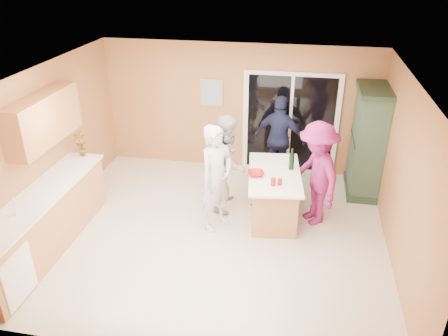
% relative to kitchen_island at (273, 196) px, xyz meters
% --- Properties ---
extents(floor, '(5.50, 5.50, 0.00)m').
position_rel_kitchen_island_xyz_m(floor, '(-0.90, -0.70, -0.39)').
color(floor, beige).
rests_on(floor, ground).
extents(ceiling, '(5.50, 5.00, 0.10)m').
position_rel_kitchen_island_xyz_m(ceiling, '(-0.90, -0.70, 2.21)').
color(ceiling, white).
rests_on(ceiling, wall_back).
extents(wall_back, '(5.50, 0.10, 2.60)m').
position_rel_kitchen_island_xyz_m(wall_back, '(-0.90, 1.80, 0.91)').
color(wall_back, tan).
rests_on(wall_back, ground).
extents(wall_front, '(5.50, 0.10, 2.60)m').
position_rel_kitchen_island_xyz_m(wall_front, '(-0.90, -3.20, 0.91)').
color(wall_front, tan).
rests_on(wall_front, ground).
extents(wall_left, '(0.10, 5.00, 2.60)m').
position_rel_kitchen_island_xyz_m(wall_left, '(-3.65, -0.70, 0.91)').
color(wall_left, tan).
rests_on(wall_left, ground).
extents(wall_right, '(0.10, 5.00, 2.60)m').
position_rel_kitchen_island_xyz_m(wall_right, '(1.85, -0.70, 0.91)').
color(wall_right, tan).
rests_on(wall_right, ground).
extents(left_cabinet_run, '(0.65, 3.05, 1.24)m').
position_rel_kitchen_island_xyz_m(left_cabinet_run, '(-3.35, -1.75, 0.07)').
color(left_cabinet_run, '#C1784B').
rests_on(left_cabinet_run, floor).
extents(upper_cabinets, '(0.35, 1.60, 0.75)m').
position_rel_kitchen_island_xyz_m(upper_cabinets, '(-3.48, -0.90, 1.49)').
color(upper_cabinets, '#C1784B').
rests_on(upper_cabinets, wall_left).
extents(sliding_door, '(1.90, 0.07, 2.10)m').
position_rel_kitchen_island_xyz_m(sliding_door, '(0.15, 1.76, 0.66)').
color(sliding_door, silver).
rests_on(sliding_door, floor).
extents(framed_picture, '(0.46, 0.04, 0.56)m').
position_rel_kitchen_island_xyz_m(framed_picture, '(-1.45, 1.78, 1.21)').
color(framed_picture, tan).
rests_on(framed_picture, wall_back).
extents(kitchen_island, '(1.03, 1.67, 0.83)m').
position_rel_kitchen_island_xyz_m(kitchen_island, '(0.00, 0.00, 0.00)').
color(kitchen_island, '#C1784B').
rests_on(kitchen_island, floor).
extents(green_hutch, '(0.59, 1.11, 2.04)m').
position_rel_kitchen_island_xyz_m(green_hutch, '(1.59, 1.20, 0.60)').
color(green_hutch, '#203423').
rests_on(green_hutch, floor).
extents(woman_white, '(0.71, 0.78, 1.80)m').
position_rel_kitchen_island_xyz_m(woman_white, '(-0.89, -0.50, 0.51)').
color(woman_white, silver).
rests_on(woman_white, floor).
extents(woman_grey, '(0.67, 0.85, 1.72)m').
position_rel_kitchen_island_xyz_m(woman_grey, '(-0.83, 0.20, 0.47)').
color(woman_grey, '#98989A').
rests_on(woman_grey, floor).
extents(woman_navy, '(1.08, 0.64, 1.73)m').
position_rel_kitchen_island_xyz_m(woman_navy, '(-0.02, 1.40, 0.47)').
color(woman_navy, '#1C213E').
rests_on(woman_navy, floor).
extents(woman_magenta, '(1.12, 1.33, 1.78)m').
position_rel_kitchen_island_xyz_m(woman_magenta, '(0.68, -0.03, 0.50)').
color(woman_magenta, '#7E1B5B').
rests_on(woman_magenta, floor).
extents(serving_bowl, '(0.33, 0.33, 0.07)m').
position_rel_kitchen_island_xyz_m(serving_bowl, '(-0.30, -0.14, 0.47)').
color(serving_bowl, '#B41614').
rests_on(serving_bowl, kitchen_island).
extents(tulip_vase, '(0.25, 0.19, 0.45)m').
position_rel_kitchen_island_xyz_m(tulip_vase, '(-3.35, -0.18, 0.77)').
color(tulip_vase, '#A12510').
rests_on(tulip_vase, left_cabinet_run).
extents(tumbler_near, '(0.08, 0.08, 0.12)m').
position_rel_kitchen_island_xyz_m(tumbler_near, '(0.01, -0.43, 0.50)').
color(tumbler_near, '#B41614').
rests_on(tumbler_near, kitchen_island).
extents(tumbler_far, '(0.09, 0.09, 0.10)m').
position_rel_kitchen_island_xyz_m(tumbler_far, '(0.11, -0.39, 0.49)').
color(tumbler_far, '#B41614').
rests_on(tumbler_far, kitchen_island).
extents(wine_bottle, '(0.09, 0.09, 0.38)m').
position_rel_kitchen_island_xyz_m(wine_bottle, '(0.26, 0.20, 0.59)').
color(wine_bottle, black).
rests_on(wine_bottle, kitchen_island).
extents(white_plate, '(0.26, 0.26, 0.01)m').
position_rel_kitchen_island_xyz_m(white_plate, '(0.27, 0.31, 0.45)').
color(white_plate, silver).
rests_on(white_plate, kitchen_island).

